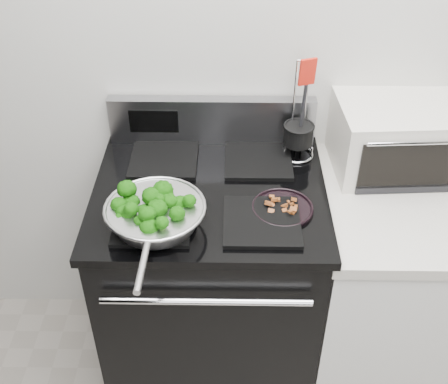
{
  "coord_description": "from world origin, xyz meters",
  "views": [
    {
      "loc": [
        -0.23,
        -0.09,
        2.11
      ],
      "look_at": [
        -0.25,
        1.36,
        0.98
      ],
      "focal_mm": 45.0,
      "sensor_mm": 36.0,
      "label": 1
    }
  ],
  "objects_px": {
    "gas_range": "(211,283)",
    "toaster_oven": "(397,137)",
    "skillet": "(155,214)",
    "bacon_plate": "(283,206)",
    "utensil_holder": "(298,140)"
  },
  "relations": [
    {
      "from": "gas_range",
      "to": "toaster_oven",
      "type": "relative_size",
      "value": 2.51
    },
    {
      "from": "skillet",
      "to": "bacon_plate",
      "type": "relative_size",
      "value": 2.5
    },
    {
      "from": "skillet",
      "to": "utensil_holder",
      "type": "relative_size",
      "value": 1.3
    },
    {
      "from": "gas_range",
      "to": "utensil_holder",
      "type": "relative_size",
      "value": 2.94
    },
    {
      "from": "skillet",
      "to": "toaster_oven",
      "type": "distance_m",
      "value": 0.9
    },
    {
      "from": "bacon_plate",
      "to": "utensil_holder",
      "type": "height_order",
      "value": "utensil_holder"
    },
    {
      "from": "utensil_holder",
      "to": "toaster_oven",
      "type": "xyz_separation_m",
      "value": [
        0.35,
        -0.02,
        0.03
      ]
    },
    {
      "from": "skillet",
      "to": "bacon_plate",
      "type": "bearing_deg",
      "value": 14.21
    },
    {
      "from": "bacon_plate",
      "to": "gas_range",
      "type": "bearing_deg",
      "value": 156.15
    },
    {
      "from": "skillet",
      "to": "toaster_oven",
      "type": "relative_size",
      "value": 1.11
    },
    {
      "from": "gas_range",
      "to": "bacon_plate",
      "type": "distance_m",
      "value": 0.55
    },
    {
      "from": "gas_range",
      "to": "skillet",
      "type": "distance_m",
      "value": 0.57
    },
    {
      "from": "gas_range",
      "to": "bacon_plate",
      "type": "xyz_separation_m",
      "value": [
        0.24,
        -0.11,
        0.48
      ]
    },
    {
      "from": "gas_range",
      "to": "toaster_oven",
      "type": "bearing_deg",
      "value": 16.04
    },
    {
      "from": "skillet",
      "to": "utensil_holder",
      "type": "height_order",
      "value": "utensil_holder"
    }
  ]
}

